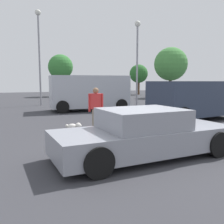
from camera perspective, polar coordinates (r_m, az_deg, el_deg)
ground_plane at (r=6.50m, az=7.29°, el=-9.74°), size 80.00×80.00×0.00m
sedan_foreground at (r=6.22m, az=7.51°, el=-5.17°), size 4.64×1.90×1.21m
dog at (r=8.72m, az=-8.81°, el=-3.47°), size 0.49×0.47×0.46m
van_white at (r=16.10m, az=-5.25°, el=4.67°), size 5.10×2.67×2.24m
suv_dark at (r=12.73m, az=18.58°, el=2.92°), size 4.83×2.48×1.88m
pedestrian at (r=9.45m, az=-3.75°, el=1.60°), size 0.53×0.39×1.64m
light_post_near at (r=19.27m, az=5.85°, el=14.31°), size 0.44×0.44×6.35m
light_post_mid at (r=20.58m, az=-16.51°, el=15.15°), size 0.44×0.44×7.31m
tree_back_left at (r=35.85m, az=6.17°, el=8.75°), size 2.60×2.60×4.28m
tree_back_center at (r=29.93m, az=13.40°, el=10.69°), size 3.83×3.83×5.79m
tree_back_right at (r=32.03m, az=-11.79°, el=10.12°), size 3.08×3.08×5.23m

